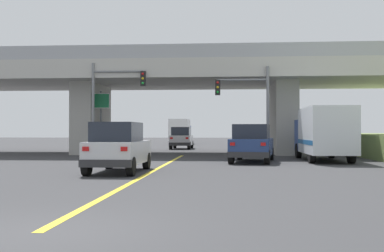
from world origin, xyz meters
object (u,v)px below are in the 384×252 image
Objects in this scene: highway_sign at (101,109)px; traffic_signal_farside at (110,96)px; box_truck at (324,133)px; suv_crossing at (252,143)px; traffic_signal_nearside at (250,100)px; sedan_oncoming at (182,138)px; semi_truck_distant at (180,131)px; suv_lead at (118,147)px.

traffic_signal_farside is at bearing -64.13° from highway_sign.
box_truck is 13.47m from traffic_signal_farside.
traffic_signal_farside is (-8.86, 4.42, 2.91)m from suv_crossing.
traffic_signal_nearside is 1.28× the size of highway_sign.
sedan_oncoming is 0.72× the size of traffic_signal_farside.
traffic_signal_nearside reaches higher than suv_crossing.
box_truck is 1.15× the size of traffic_signal_farside.
box_truck is 1.60× the size of sedan_oncoming.
suv_crossing is 5.03m from traffic_signal_nearside.
traffic_signal_farside reaches higher than traffic_signal_nearside.
traffic_signal_nearside reaches higher than sedan_oncoming.
traffic_signal_nearside is (-3.95, 3.04, 2.03)m from box_truck.
sedan_oncoming is 14.39m from traffic_signal_farside.
traffic_signal_nearside is 10.80m from highway_sign.
sedan_oncoming is 0.68× the size of semi_truck_distant.
traffic_signal_nearside is at bearing 142.41° from box_truck.
traffic_signal_farside is 3.33m from highway_sign.
traffic_signal_nearside is at bearing -75.92° from semi_truck_distant.
box_truck is at bearing -13.69° from traffic_signal_farside.
suv_crossing is 12.84m from highway_sign.
box_truck is 15.63m from highway_sign.
box_truck is 34.48m from semi_truck_distant.
suv_crossing is 4.26m from box_truck.
semi_truck_distant reaches higher than box_truck.
traffic_signal_nearside is at bearing 62.51° from suv_lead.
traffic_signal_nearside reaches higher than suv_lead.
sedan_oncoming is (-5.61, 18.13, -0.01)m from suv_crossing.
box_truck reaches higher than suv_crossing.
traffic_signal_nearside reaches higher than semi_truck_distant.
traffic_signal_farside reaches higher than box_truck.
traffic_signal_farside is at bearing 161.57° from suv_crossing.
suv_lead is 1.00× the size of highway_sign.
highway_sign is at bearing -113.48° from sedan_oncoming.
suv_lead is 12.77m from traffic_signal_nearside.
traffic_signal_nearside reaches higher than box_truck.
traffic_signal_farside reaches higher than semi_truck_distant.
traffic_signal_nearside is 0.89× the size of semi_truck_distant.
traffic_signal_nearside is (0.08, 4.32, 2.57)m from suv_crossing.
suv_crossing is 18.98m from sedan_oncoming.
box_truck is (4.02, 1.29, 0.55)m from suv_crossing.
suv_crossing is 1.16× the size of sedan_oncoming.
traffic_signal_farside reaches higher than sedan_oncoming.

